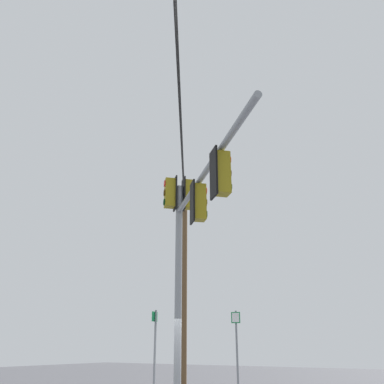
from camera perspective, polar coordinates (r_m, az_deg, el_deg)
name	(u,v)px	position (r m, az deg, el deg)	size (l,w,h in m)	color
signal_mast_assembly	(189,224)	(11.11, -0.40, -4.32)	(4.99, 5.03, 6.69)	gray
utility_pole_wooden	(184,277)	(21.40, -1.09, -11.50)	(1.20, 1.59, 9.86)	brown
route_sign_primary	(155,348)	(14.04, -5.11, -20.43)	(0.13, 0.38, 2.89)	slate
route_sign_secondary	(237,347)	(15.17, 6.12, -20.28)	(0.30, 0.13, 2.96)	slate
overhead_wire_span	(180,96)	(13.31, -1.71, 12.92)	(10.51, 17.07, 1.40)	black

